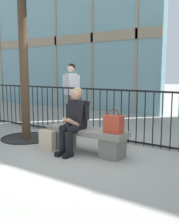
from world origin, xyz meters
The scene contains 7 objects.
ground_plane centered at (0.00, 0.00, 0.00)m, with size 60.00×60.00×0.00m, color #9E9B93.
stone_bench centered at (0.00, 0.00, 0.27)m, with size 1.60×0.44×0.45m.
seated_person_with_phone centered at (-0.18, -0.13, 0.65)m, with size 0.52×0.66×1.21m.
handbag_on_bench centered at (0.58, -0.01, 0.61)m, with size 0.32×0.19×0.41m.
shopping_bag centered at (-0.73, -0.28, 0.20)m, with size 0.34×0.13×0.48m.
bystander_at_railing centered at (-1.59, 1.55, 1.00)m, with size 0.55×0.40×1.71m.
plaza_railing centered at (0.00, 1.03, 0.57)m, with size 7.83×0.04×1.13m.
Camera 1 is at (2.79, -3.94, 1.48)m, focal length 42.69 mm.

